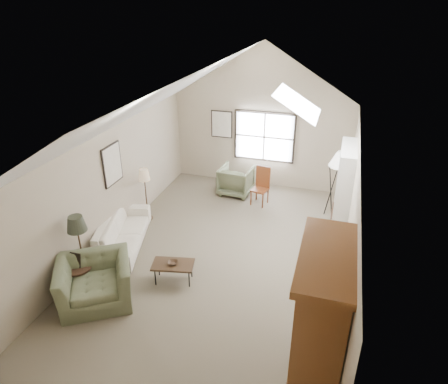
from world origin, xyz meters
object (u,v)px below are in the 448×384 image
(side_chair, at_px, (260,186))
(sofa, at_px, (122,232))
(armchair_far, at_px, (236,180))
(armoire, at_px, (320,323))
(coffee_table, at_px, (174,272))
(side_table, at_px, (79,278))
(armchair_near, at_px, (95,282))

(side_chair, bearing_deg, sofa, -119.17)
(armchair_far, bearing_deg, armoire, 119.43)
(coffee_table, xyz_separation_m, side_chair, (0.90, 3.61, 0.31))
(side_table, bearing_deg, armoire, -9.55)
(coffee_table, bearing_deg, armchair_far, 88.05)
(armoire, height_order, armchair_near, armoire)
(armchair_near, distance_m, coffee_table, 1.45)
(side_table, bearing_deg, sofa, 90.00)
(sofa, relative_size, armchair_near, 1.72)
(sofa, bearing_deg, armchair_near, 179.07)
(armoire, distance_m, armchair_far, 6.19)
(armoire, relative_size, side_table, 4.06)
(armoire, relative_size, coffee_table, 2.78)
(armchair_far, height_order, coffee_table, armchair_far)
(armchair_near, xyz_separation_m, side_table, (-0.46, 0.15, -0.14))
(armchair_far, relative_size, side_chair, 0.85)
(sofa, bearing_deg, armchair_far, -43.97)
(coffee_table, relative_size, side_table, 1.46)
(armchair_near, height_order, coffee_table, armchair_near)
(side_table, bearing_deg, armchair_near, -18.17)
(coffee_table, bearing_deg, armchair_near, -140.98)
(coffee_table, bearing_deg, armoire, -28.02)
(armchair_far, bearing_deg, side_table, 74.08)
(sofa, height_order, side_table, sofa)
(armchair_near, bearing_deg, armoire, -40.61)
(sofa, xyz_separation_m, armchair_near, (0.46, -1.75, 0.09))
(armoire, bearing_deg, side_chair, 110.38)
(armoire, xyz_separation_m, armchair_far, (-2.66, 5.54, -0.70))
(armoire, distance_m, sofa, 5.03)
(sofa, height_order, coffee_table, sofa)
(sofa, distance_m, coffee_table, 1.80)
(sofa, distance_m, armchair_near, 1.81)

